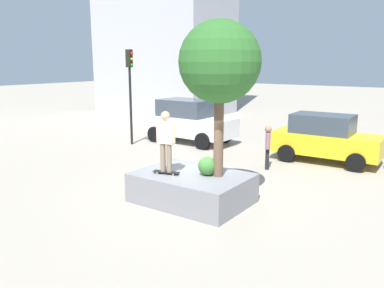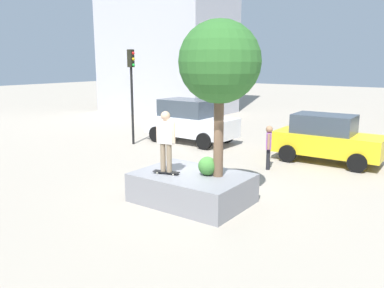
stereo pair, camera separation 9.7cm
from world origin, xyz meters
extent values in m
plane|color=#9E9384|center=(0.00, 0.00, 0.00)|extent=(120.00, 120.00, 0.00)
cube|color=gray|center=(0.32, -0.39, 0.43)|extent=(3.26, 2.31, 0.86)
cylinder|color=brown|center=(1.06, -0.14, 2.17)|extent=(0.28, 0.28, 2.61)
sphere|color=#2D6628|center=(1.06, -0.14, 4.10)|extent=(2.28, 2.28, 2.28)
sphere|color=#3D7A33|center=(0.76, -0.23, 1.13)|extent=(0.54, 0.54, 0.54)
cube|color=black|center=(-0.29, -0.84, 0.93)|extent=(0.83, 0.41, 0.02)
sphere|color=beige|center=(-0.52, -0.99, 0.89)|extent=(0.06, 0.06, 0.06)
sphere|color=beige|center=(-0.56, -0.83, 0.89)|extent=(0.06, 0.06, 0.06)
sphere|color=beige|center=(-0.02, -0.85, 0.89)|extent=(0.06, 0.06, 0.06)
sphere|color=beige|center=(-0.07, -0.69, 0.89)|extent=(0.06, 0.06, 0.06)
cylinder|color=#847056|center=(-0.19, -0.82, 1.36)|extent=(0.15, 0.15, 0.85)
cylinder|color=#847056|center=(-0.39, -0.86, 1.36)|extent=(0.15, 0.15, 0.85)
cube|color=silver|center=(-0.29, -0.84, 2.11)|extent=(0.51, 0.30, 0.66)
cylinder|color=#D8AD8C|center=(-0.05, -0.79, 2.13)|extent=(0.10, 0.10, 0.63)
cylinder|color=#D8AD8C|center=(-0.54, -0.89, 2.13)|extent=(0.10, 0.10, 0.63)
sphere|color=#D8AD8C|center=(-0.29, -0.84, 2.58)|extent=(0.28, 0.28, 0.28)
cube|color=white|center=(-4.83, 6.72, 0.88)|extent=(4.79, 2.09, 0.95)
cube|color=#38424C|center=(-5.07, 6.72, 1.78)|extent=(2.70, 1.81, 0.86)
cylinder|color=black|center=(-3.29, 7.69, 0.40)|extent=(0.81, 0.25, 0.81)
cylinder|color=black|center=(-3.33, 5.69, 0.40)|extent=(0.81, 0.25, 0.81)
cylinder|color=black|center=(-6.34, 7.75, 0.40)|extent=(0.81, 0.25, 0.81)
cylinder|color=black|center=(-6.37, 5.75, 0.40)|extent=(0.81, 0.25, 0.81)
cube|color=gold|center=(2.16, 6.68, 0.79)|extent=(4.31, 1.88, 0.85)
cube|color=#38424C|center=(1.95, 6.68, 1.60)|extent=(2.42, 1.63, 0.77)
cylinder|color=black|center=(3.51, 7.61, 0.36)|extent=(0.73, 0.23, 0.73)
cylinder|color=black|center=(3.55, 5.81, 0.36)|extent=(0.73, 0.23, 0.73)
cylinder|color=black|center=(0.78, 7.55, 0.36)|extent=(0.73, 0.23, 0.73)
cylinder|color=black|center=(0.81, 5.76, 0.36)|extent=(0.73, 0.23, 0.73)
cylinder|color=black|center=(-6.96, 4.65, 1.92)|extent=(0.12, 0.12, 3.84)
cube|color=black|center=(-6.96, 4.65, 4.26)|extent=(0.29, 0.32, 0.85)
sphere|color=red|center=(-6.81, 4.68, 4.51)|extent=(0.14, 0.14, 0.14)
sphere|color=gold|center=(-6.81, 4.68, 4.23)|extent=(0.14, 0.14, 0.14)
sphere|color=green|center=(-6.81, 4.68, 3.95)|extent=(0.14, 0.14, 0.14)
cylinder|color=black|center=(0.58, 4.37, 0.40)|extent=(0.15, 0.15, 0.81)
cylinder|color=black|center=(0.65, 4.20, 0.40)|extent=(0.15, 0.15, 0.81)
cube|color=#8C4C99|center=(0.61, 4.28, 1.12)|extent=(0.36, 0.50, 0.63)
cylinder|color=#9E7251|center=(0.52, 4.50, 1.14)|extent=(0.10, 0.10, 0.60)
cylinder|color=#9E7251|center=(0.71, 4.06, 1.14)|extent=(0.10, 0.10, 0.60)
sphere|color=#9E7251|center=(0.61, 4.28, 1.57)|extent=(0.26, 0.26, 0.26)
camera|label=1|loc=(6.70, -9.45, 4.10)|focal=36.52mm
camera|label=2|loc=(6.78, -9.40, 4.10)|focal=36.52mm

